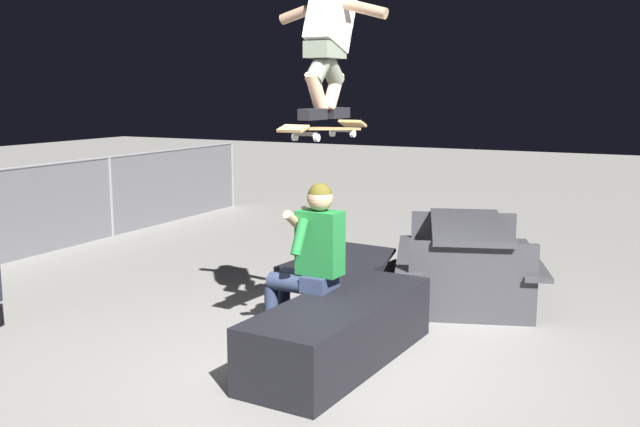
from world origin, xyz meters
TOP-DOWN VIEW (x-y plane):
  - ground_plane at (0.00, 0.00)m, footprint 40.00×40.00m
  - ledge_box_main at (0.16, 0.02)m, footprint 1.91×0.77m
  - person_sitting_on_ledge at (0.36, 0.39)m, footprint 0.59×0.76m
  - skateboard at (0.32, 0.23)m, footprint 1.03×0.25m
  - skater_airborne at (0.38, 0.23)m, footprint 0.62×0.89m
  - kicker_ramp at (2.17, 1.01)m, footprint 1.07×1.03m
  - picnic_table_back at (2.23, -0.36)m, footprint 2.04×1.82m

SIDE VIEW (x-z plane):
  - ground_plane at x=0.00m, z-range 0.00..0.00m
  - kicker_ramp at x=2.17m, z-range -0.15..0.30m
  - ledge_box_main at x=0.16m, z-range 0.00..0.48m
  - picnic_table_back at x=2.23m, z-range 0.12..0.87m
  - person_sitting_on_ledge at x=0.36m, z-range 0.07..1.39m
  - skateboard at x=0.32m, z-range 1.66..1.79m
  - skater_airborne at x=0.38m, z-range 1.85..2.97m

